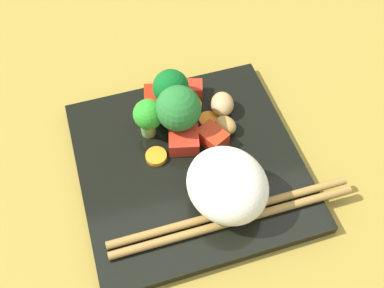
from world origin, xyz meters
TOP-DOWN VIEW (x-y plane):
  - ground_plane at (0.00, 0.00)cm, footprint 110.00×110.00cm
  - square_plate at (0.00, 0.00)cm, footprint 24.09×24.09cm
  - rice_mound at (2.31, -5.50)cm, footprint 10.14×10.62cm
  - broccoli_floret_0 at (-0.38, 4.31)cm, footprint 4.91×4.91cm
  - broccoli_floret_1 at (-0.27, 7.68)cm, footprint 4.06×4.06cm
  - broccoli_floret_2 at (-3.20, 4.98)cm, footprint 3.30×3.30cm
  - carrot_slice_0 at (1.90, 7.35)cm, footprint 4.14×4.14cm
  - carrot_slice_1 at (-3.31, 1.39)cm, footprint 3.23×3.23cm
  - carrot_slice_2 at (3.57, 4.71)cm, footprint 2.73×2.73cm
  - pepper_chunk_0 at (-1.78, 9.02)cm, footprint 2.75×3.43cm
  - pepper_chunk_1 at (3.10, 1.75)cm, footprint 3.47×3.78cm
  - pepper_chunk_2 at (0.44, 2.25)cm, footprint 3.85×3.81cm
  - pepper_chunk_3 at (2.81, 9.18)cm, footprint 2.91×2.52cm
  - chicken_piece_0 at (5.01, 3.01)cm, footprint 3.09×3.30cm
  - chicken_piece_1 at (5.47, 5.74)cm, footprint 3.34×3.76cm
  - chicken_piece_2 at (-3.18, 7.04)cm, footprint 3.46×3.42cm
  - chopstick_pair at (2.36, -7.61)cm, footprint 25.02×2.40cm

SIDE VIEW (x-z plane):
  - ground_plane at x=0.00cm, z-range -2.00..0.00cm
  - square_plate at x=0.00cm, z-range 0.00..1.28cm
  - carrot_slice_2 at x=3.57cm, z-range 1.28..1.72cm
  - carrot_slice_0 at x=1.90cm, z-range 1.28..1.75cm
  - carrot_slice_1 at x=-3.31cm, z-range 1.28..1.82cm
  - chopstick_pair at x=2.36cm, z-range 1.28..2.09cm
  - pepper_chunk_3 at x=2.81cm, z-range 1.28..2.91cm
  - pepper_chunk_0 at x=-1.78cm, z-range 1.28..2.94cm
  - chicken_piece_0 at x=5.01cm, z-range 1.28..2.97cm
  - pepper_chunk_2 at x=0.44cm, z-range 1.28..3.09cm
  - pepper_chunk_1 at x=3.10cm, z-range 1.28..3.12cm
  - chicken_piece_2 at x=-3.18cm, z-range 1.28..3.42cm
  - chicken_piece_1 at x=5.47cm, z-range 1.28..3.61cm
  - broccoli_floret_2 at x=-3.20cm, z-range 1.70..6.55cm
  - rice_mound at x=2.31cm, z-range 1.28..7.41cm
  - broccoli_floret_1 at x=-0.27cm, z-range 1.81..7.46cm
  - broccoli_floret_0 at x=-0.38cm, z-range 1.86..8.30cm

